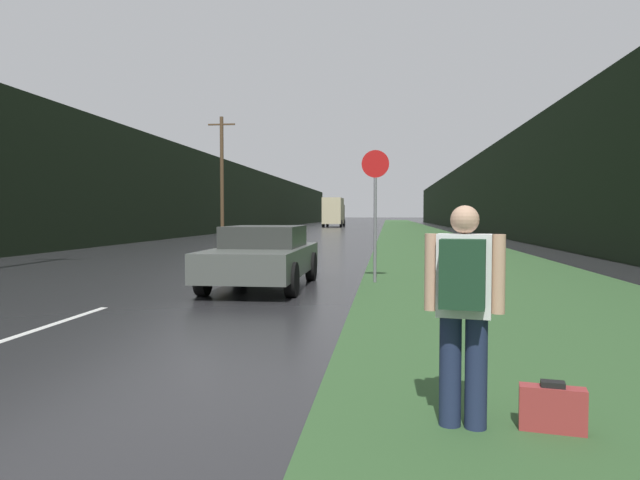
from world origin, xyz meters
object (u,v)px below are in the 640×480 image
at_px(car_passing_near, 263,256).
at_px(delivery_truck, 334,212).
at_px(hitchhiker_with_backpack, 463,302).
at_px(suitcase, 552,410).
at_px(stop_sign, 375,204).

xyz_separation_m(car_passing_near, delivery_truck, (-4.08, 59.42, 1.20)).
xyz_separation_m(hitchhiker_with_backpack, suitcase, (0.62, 0.03, -0.76)).
bearing_deg(stop_sign, hitchhiker_with_backpack, -84.69).
bearing_deg(car_passing_near, hitchhiker_with_backpack, 112.13).
relative_size(stop_sign, hitchhiker_with_backpack, 1.85).
bearing_deg(car_passing_near, delivery_truck, -86.08).
height_order(hitchhiker_with_backpack, car_passing_near, hitchhiker_with_backpack).
height_order(suitcase, delivery_truck, delivery_truck).
bearing_deg(suitcase, delivery_truck, 107.54).
distance_m(hitchhiker_with_backpack, suitcase, 0.98).
distance_m(suitcase, car_passing_near, 8.65).
distance_m(suitcase, delivery_truck, 67.66).
relative_size(suitcase, car_passing_near, 0.10).
bearing_deg(suitcase, car_passing_near, 126.89).
height_order(stop_sign, car_passing_near, stop_sign).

